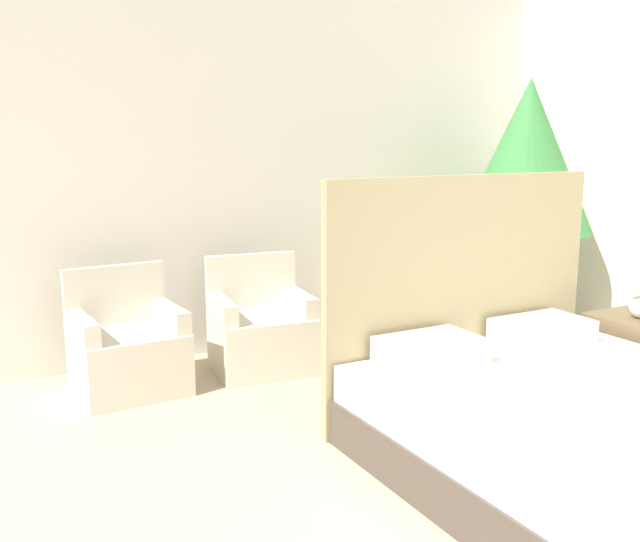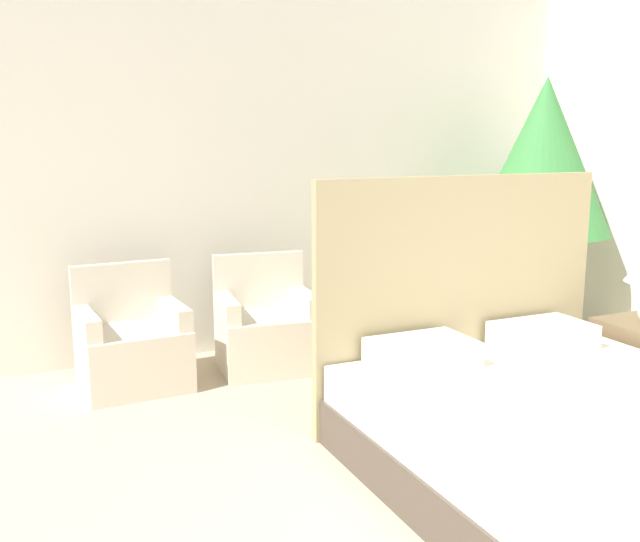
# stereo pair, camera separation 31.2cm
# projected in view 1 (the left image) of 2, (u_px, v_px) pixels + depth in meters

# --- Properties ---
(wall_back) EXTENTS (10.00, 0.06, 2.90)m
(wall_back) POSITION_uv_depth(u_px,v_px,m) (246.00, 164.00, 5.48)
(wall_back) COLOR silver
(wall_back) RESTS_ON ground_plane
(bed) EXTENTS (1.88, 2.09, 1.44)m
(bed) POSITION_uv_depth(u_px,v_px,m) (579.00, 421.00, 3.53)
(bed) COLOR #4C4238
(bed) RESTS_ON ground_plane
(armchair_near_window_left) EXTENTS (0.71, 0.62, 0.81)m
(armchair_near_window_left) POSITION_uv_depth(u_px,v_px,m) (128.00, 354.00, 4.67)
(armchair_near_window_left) COLOR beige
(armchair_near_window_left) RESTS_ON ground_plane
(armchair_near_window_right) EXTENTS (0.74, 0.66, 0.81)m
(armchair_near_window_right) POSITION_uv_depth(u_px,v_px,m) (261.00, 335.00, 5.12)
(armchair_near_window_right) COLOR beige
(armchair_near_window_right) RESTS_ON ground_plane
(potted_palm) EXTENTS (1.09, 1.09, 2.12)m
(potted_palm) POSITION_uv_depth(u_px,v_px,m) (527.00, 164.00, 5.76)
(potted_palm) COLOR #4C4C4C
(potted_palm) RESTS_ON ground_plane
(nightstand) EXTENTS (0.46, 0.49, 0.52)m
(nightstand) POSITION_uv_depth(u_px,v_px,m) (633.00, 355.00, 4.65)
(nightstand) COLOR brown
(nightstand) RESTS_ON ground_plane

